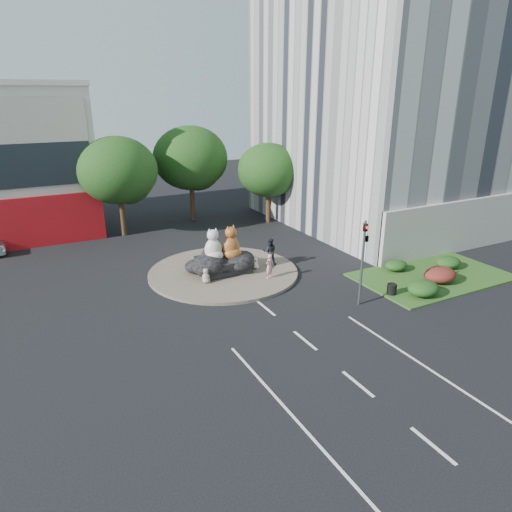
{
  "coord_description": "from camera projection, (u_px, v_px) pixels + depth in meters",
  "views": [
    {
      "loc": [
        -11.28,
        -16.35,
        11.52
      ],
      "look_at": [
        0.99,
        7.13,
        2.0
      ],
      "focal_mm": 32.0,
      "sensor_mm": 36.0,
      "label": 1
    }
  ],
  "objects": [
    {
      "name": "roundabout_island",
      "position": [
        223.0,
        272.0,
        30.76
      ],
      "size": [
        10.0,
        10.0,
        0.2
      ],
      "primitive_type": "cylinder",
      "color": "brown",
      "rests_on": "ground"
    },
    {
      "name": "street_lamp",
      "position": [
        394.0,
        194.0,
        33.17
      ],
      "size": [
        2.34,
        0.22,
        8.06
      ],
      "color": "#595B60",
      "rests_on": "ground"
    },
    {
      "name": "tree_left",
      "position": [
        119.0,
        174.0,
        37.37
      ],
      "size": [
        6.46,
        6.46,
        8.27
      ],
      "color": "#382314",
      "rests_on": "ground"
    },
    {
      "name": "pedestrian_dark",
      "position": [
        270.0,
        252.0,
        31.49
      ],
      "size": [
        1.15,
        1.06,
        1.91
      ],
      "primitive_type": "imported",
      "rotation": [
        0.0,
        0.0,
        2.68
      ],
      "color": "black",
      "rests_on": "roundabout_island"
    },
    {
      "name": "hedge_red",
      "position": [
        440.0,
        275.0,
        28.92
      ],
      "size": [
        2.2,
        1.76,
        0.99
      ],
      "primitive_type": "ellipsoid",
      "color": "#512115",
      "rests_on": "grass_verge"
    },
    {
      "name": "hedge_near_green",
      "position": [
        423.0,
        289.0,
        27.01
      ],
      "size": [
        2.0,
        1.6,
        0.9
      ],
      "primitive_type": "ellipsoid",
      "color": "black",
      "rests_on": "grass_verge"
    },
    {
      "name": "kitten_white",
      "position": [
        256.0,
        263.0,
        31.01
      ],
      "size": [
        0.62,
        0.6,
        0.79
      ],
      "primitive_type": null,
      "rotation": [
        0.0,
        0.0,
        0.55
      ],
      "color": "silver",
      "rests_on": "roundabout_island"
    },
    {
      "name": "kitten_calico",
      "position": [
        206.0,
        275.0,
        28.63
      ],
      "size": [
        0.78,
        0.77,
        0.98
      ],
      "primitive_type": null,
      "rotation": [
        0.0,
        0.0,
        -0.71
      ],
      "color": "beige",
      "rests_on": "roundabout_island"
    },
    {
      "name": "office_tower",
      "position": [
        406.0,
        17.0,
        38.59
      ],
      "size": [
        20.0,
        20.0,
        35.0
      ],
      "primitive_type": "cube",
      "color": "silver",
      "rests_on": "ground"
    },
    {
      "name": "grass_verge",
      "position": [
        432.0,
        276.0,
        30.16
      ],
      "size": [
        10.0,
        6.0,
        0.12
      ],
      "primitive_type": "cube",
      "color": "#24501A",
      "rests_on": "ground"
    },
    {
      "name": "hedge_back_green",
      "position": [
        396.0,
        265.0,
        30.87
      ],
      "size": [
        1.6,
        1.28,
        0.72
      ],
      "primitive_type": "ellipsoid",
      "color": "black",
      "rests_on": "grass_verge"
    },
    {
      "name": "cat_white",
      "position": [
        213.0,
        244.0,
        29.68
      ],
      "size": [
        1.44,
        1.29,
        2.21
      ],
      "primitive_type": null,
      "rotation": [
        0.0,
        0.0,
        -0.11
      ],
      "color": "beige",
      "rests_on": "rock_plinth"
    },
    {
      "name": "tree_right",
      "position": [
        269.0,
        173.0,
        41.57
      ],
      "size": [
        5.7,
        5.7,
        7.3
      ],
      "color": "#382314",
      "rests_on": "ground"
    },
    {
      "name": "ground",
      "position": [
        305.0,
        341.0,
        22.45
      ],
      "size": [
        120.0,
        120.0,
        0.0
      ],
      "primitive_type": "plane",
      "color": "black",
      "rests_on": "ground"
    },
    {
      "name": "pedestrian_pink",
      "position": [
        269.0,
        266.0,
        29.3
      ],
      "size": [
        0.7,
        0.61,
        1.61
      ],
      "primitive_type": "imported",
      "rotation": [
        0.0,
        0.0,
        3.61
      ],
      "color": "pink",
      "rests_on": "roundabout_island"
    },
    {
      "name": "rock_plinth",
      "position": [
        223.0,
        264.0,
        30.57
      ],
      "size": [
        3.2,
        2.6,
        0.9
      ],
      "primitive_type": null,
      "color": "black",
      "rests_on": "roundabout_island"
    },
    {
      "name": "hedge_mid_green",
      "position": [
        448.0,
        262.0,
        31.29
      ],
      "size": [
        1.8,
        1.44,
        0.81
      ],
      "primitive_type": "ellipsoid",
      "color": "black",
      "rests_on": "grass_verge"
    },
    {
      "name": "litter_bin",
      "position": [
        392.0,
        289.0,
        27.26
      ],
      "size": [
        0.61,
        0.61,
        0.63
      ],
      "primitive_type": "cylinder",
      "rotation": [
        0.0,
        0.0,
        0.07
      ],
      "color": "black",
      "rests_on": "grass_verge"
    },
    {
      "name": "tree_mid",
      "position": [
        191.0,
        161.0,
        41.98
      ],
      "size": [
        6.84,
        6.84,
        8.76
      ],
      "color": "#382314",
      "rests_on": "ground"
    },
    {
      "name": "traffic_light",
      "position": [
        365.0,
        245.0,
        25.11
      ],
      "size": [
        0.44,
        1.24,
        5.0
      ],
      "color": "#595B60",
      "rests_on": "ground"
    },
    {
      "name": "cat_tabby",
      "position": [
        231.0,
        242.0,
        30.04
      ],
      "size": [
        1.58,
        1.44,
        2.28
      ],
      "primitive_type": null,
      "rotation": [
        0.0,
        0.0,
        0.2
      ],
      "color": "#B37625",
      "rests_on": "rock_plinth"
    }
  ]
}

